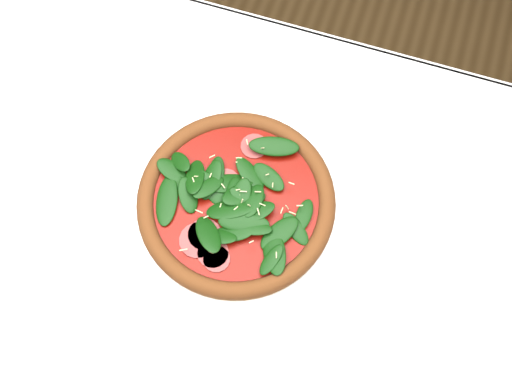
% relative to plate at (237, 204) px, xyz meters
% --- Properties ---
extents(ground, '(6.00, 6.00, 0.00)m').
position_rel_plate_xyz_m(ground, '(-0.05, -0.05, -0.76)').
color(ground, brown).
rests_on(ground, ground).
extents(dining_table, '(1.21, 0.81, 0.75)m').
position_rel_plate_xyz_m(dining_table, '(-0.05, -0.05, -0.11)').
color(dining_table, white).
rests_on(dining_table, ground).
extents(plate, '(0.34, 0.34, 0.01)m').
position_rel_plate_xyz_m(plate, '(0.00, 0.00, 0.00)').
color(plate, white).
rests_on(plate, dining_table).
extents(pizza, '(0.38, 0.38, 0.04)m').
position_rel_plate_xyz_m(pizza, '(0.00, 0.00, 0.02)').
color(pizza, brown).
rests_on(pizza, plate).
extents(saucer_near, '(0.15, 0.15, 0.01)m').
position_rel_plate_xyz_m(saucer_near, '(0.31, -0.15, -0.00)').
color(saucer_near, white).
rests_on(saucer_near, dining_table).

